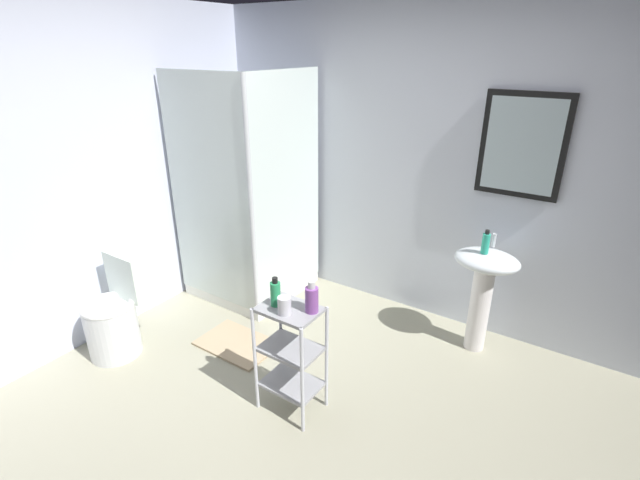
{
  "coord_description": "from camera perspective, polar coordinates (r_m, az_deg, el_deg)",
  "views": [
    {
      "loc": [
        1.4,
        -1.59,
        2.17
      ],
      "look_at": [
        -0.1,
        0.66,
        1.01
      ],
      "focal_mm": 25.62,
      "sensor_mm": 36.0,
      "label": 1
    }
  ],
  "objects": [
    {
      "name": "bath_mat",
      "position": [
        3.73,
        -10.3,
        -12.6
      ],
      "size": [
        0.6,
        0.4,
        0.02
      ],
      "primitive_type": "cube",
      "color": "tan",
      "rests_on": "ground_plane"
    },
    {
      "name": "wall_back",
      "position": [
        3.82,
        11.51,
        8.93
      ],
      "size": [
        4.2,
        0.14,
        2.5
      ],
      "color": "silver",
      "rests_on": "ground_plane"
    },
    {
      "name": "body_wash_bottle_green",
      "position": [
        2.72,
        -5.59,
        -6.64
      ],
      "size": [
        0.06,
        0.06,
        0.18
      ],
      "color": "#2B995B",
      "rests_on": "storage_cart"
    },
    {
      "name": "shower_stall",
      "position": [
        4.19,
        -8.53,
        -1.07
      ],
      "size": [
        0.92,
        0.92,
        2.0
      ],
      "color": "white",
      "rests_on": "ground_plane"
    },
    {
      "name": "ground_plane",
      "position": [
        3.04,
        -5.76,
        -22.68
      ],
      "size": [
        4.2,
        4.2,
        0.02
      ],
      "primitive_type": "cube",
      "color": "#A09D84"
    },
    {
      "name": "hand_soap_bottle",
      "position": [
        3.4,
        19.99,
        -0.35
      ],
      "size": [
        0.05,
        0.05,
        0.18
      ],
      "color": "#2DBC99",
      "rests_on": "pedestal_sink"
    },
    {
      "name": "toilet",
      "position": [
        3.77,
        -24.05,
        -8.45
      ],
      "size": [
        0.37,
        0.49,
        0.76
      ],
      "color": "white",
      "rests_on": "ground_plane"
    },
    {
      "name": "wall_left",
      "position": [
        3.73,
        -29.36,
        6.0
      ],
      "size": [
        0.1,
        4.2,
        2.5
      ],
      "primitive_type": "cube",
      "color": "silver",
      "rests_on": "ground_plane"
    },
    {
      "name": "conditioner_bottle_purple",
      "position": [
        2.64,
        -1.04,
        -7.34
      ],
      "size": [
        0.08,
        0.08,
        0.2
      ],
      "color": "purple",
      "rests_on": "storage_cart"
    },
    {
      "name": "rinse_cup",
      "position": [
        2.65,
        -4.47,
        -8.16
      ],
      "size": [
        0.08,
        0.08,
        0.11
      ],
      "primitive_type": "cylinder",
      "color": "silver",
      "rests_on": "storage_cart"
    },
    {
      "name": "pedestal_sink",
      "position": [
        3.55,
        19.76,
        -4.83
      ],
      "size": [
        0.46,
        0.37,
        0.81
      ],
      "color": "white",
      "rests_on": "ground_plane"
    },
    {
      "name": "sink_faucet",
      "position": [
        3.55,
        20.88,
        -0.03
      ],
      "size": [
        0.03,
        0.03,
        0.1
      ],
      "primitive_type": "cylinder",
      "color": "silver",
      "rests_on": "pedestal_sink"
    },
    {
      "name": "storage_cart",
      "position": [
        2.89,
        -3.69,
        -13.61
      ],
      "size": [
        0.38,
        0.28,
        0.74
      ],
      "color": "silver",
      "rests_on": "ground_plane"
    }
  ]
}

